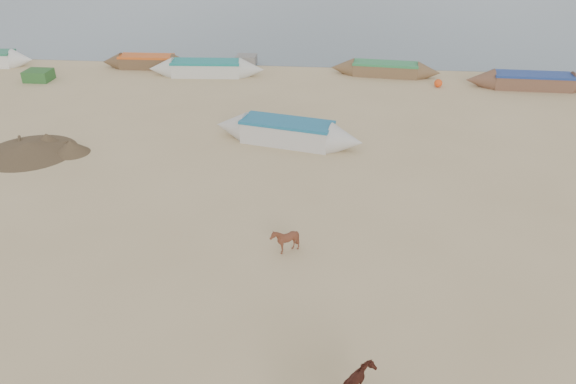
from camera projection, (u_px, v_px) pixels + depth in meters
The scene contains 6 objects.
ground at pixel (273, 296), 14.87m from camera, with size 140.00×140.00×0.00m, color tan.
calf_front at pixel (285, 240), 16.49m from camera, with size 0.68×0.76×0.84m, color #5D2E1D.
near_canoe at pixel (287, 132), 23.68m from camera, with size 6.52×1.38×0.99m, color beige, non-canonical shape.
debris_pile at pixel (29, 147), 22.93m from camera, with size 3.81×3.81×0.44m, color brown.
waterline_canoes at pixel (318, 70), 32.14m from camera, with size 59.73×3.25×0.91m.
beach_clutter at pixel (392, 75), 31.60m from camera, with size 43.57×5.65×0.64m.
Camera 1 is at (1.56, -11.69, 9.48)m, focal length 35.00 mm.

